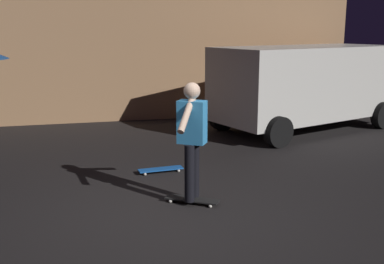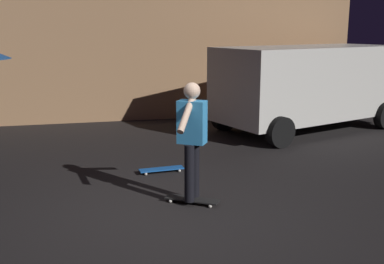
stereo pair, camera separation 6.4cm
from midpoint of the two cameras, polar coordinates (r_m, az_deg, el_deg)
ground_plane at (r=6.40m, az=-2.40°, el=-10.04°), size 28.00×28.00×0.00m
low_building at (r=14.65m, az=-5.96°, el=10.32°), size 11.50×4.11×3.78m
parked_van at (r=11.72m, az=14.10°, el=5.86°), size 4.97×3.43×2.03m
skateboard_ridden at (r=6.76m, az=0.27°, el=-8.26°), size 0.76×0.59×0.07m
skateboard_spare at (r=8.16m, az=-3.51°, el=-4.57°), size 0.79×0.28×0.07m
skater at (r=6.48m, az=0.28°, el=-0.12°), size 0.61×0.87×1.67m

